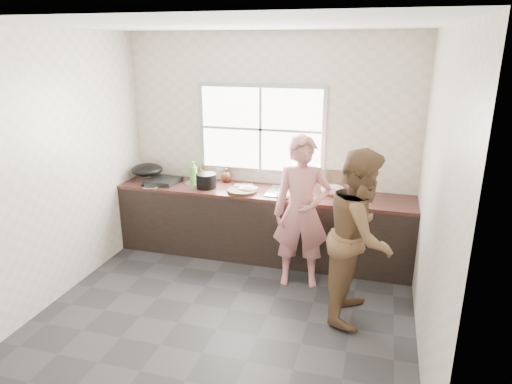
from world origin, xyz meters
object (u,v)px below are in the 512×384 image
(woman, at_px, (302,217))
(bowl_mince, at_px, (248,189))
(pot_lid_right, at_px, (194,183))
(dish_rack, at_px, (334,179))
(glass_jar, at_px, (209,180))
(pot_lid_left, at_px, (151,186))
(plate_food, at_px, (206,183))
(bottle_green, at_px, (194,171))
(bottle_brown_tall, at_px, (200,173))
(bottle_brown_short, at_px, (226,176))
(person_side, at_px, (360,236))
(wok, at_px, (147,170))
(burner, at_px, (164,181))
(black_pot, at_px, (206,181))
(cutting_board, at_px, (242,191))
(bowl_crabs, at_px, (332,191))
(bowl_held, at_px, (283,195))

(woman, bearing_deg, bowl_mince, 137.40)
(pot_lid_right, bearing_deg, dish_rack, 6.19)
(glass_jar, bearing_deg, pot_lid_left, -155.79)
(plate_food, distance_m, bottle_green, 0.24)
(bottle_brown_tall, height_order, bottle_brown_short, bottle_brown_tall)
(person_side, height_order, wok, person_side)
(burner, xyz_separation_m, dish_rack, (2.12, 0.26, 0.12))
(plate_food, relative_size, bottle_brown_tall, 1.30)
(person_side, distance_m, bottle_brown_short, 2.16)
(burner, distance_m, dish_rack, 2.14)
(woman, distance_m, plate_food, 1.48)
(person_side, xyz_separation_m, black_pot, (-1.92, 0.93, 0.11))
(cutting_board, distance_m, dish_rack, 1.11)
(pot_lid_left, bearing_deg, wok, 125.78)
(dish_rack, distance_m, pot_lid_right, 1.76)
(bowl_crabs, relative_size, glass_jar, 2.41)
(glass_jar, height_order, burner, glass_jar)
(bottle_brown_tall, distance_m, dish_rack, 1.72)
(woman, bearing_deg, wok, 154.58)
(bowl_crabs, distance_m, pot_lid_right, 1.73)
(wok, bearing_deg, dish_rack, 4.79)
(cutting_board, distance_m, glass_jar, 0.55)
(burner, bearing_deg, bowl_crabs, 3.75)
(bottle_brown_short, height_order, glass_jar, bottle_brown_short)
(pot_lid_right, bearing_deg, black_pot, -29.47)
(black_pot, bearing_deg, dish_rack, 11.54)
(cutting_board, relative_size, glass_jar, 3.94)
(black_pot, xyz_separation_m, bottle_brown_short, (0.15, 0.31, -0.01))
(pot_lid_left, bearing_deg, pot_lid_right, 27.91)
(dish_rack, bearing_deg, glass_jar, 177.23)
(bottle_brown_tall, xyz_separation_m, dish_rack, (1.72, 0.03, 0.06))
(plate_food, xyz_separation_m, bottle_brown_short, (0.22, 0.16, 0.07))
(burner, bearing_deg, pot_lid_left, -118.11)
(bowl_held, xyz_separation_m, bottle_brown_tall, (-1.19, 0.41, 0.06))
(glass_jar, bearing_deg, plate_food, -153.53)
(pot_lid_right, bearing_deg, bowl_mince, -9.47)
(bottle_green, relative_size, wok, 0.67)
(bottle_green, bearing_deg, bowl_mince, -15.34)
(person_side, xyz_separation_m, dish_rack, (-0.39, 1.24, 0.17))
(black_pot, distance_m, wok, 0.87)
(bowl_held, bearing_deg, woman, -50.90)
(bottle_green, bearing_deg, bottle_brown_tall, 46.75)
(cutting_board, bearing_deg, bowl_mince, 39.33)
(woman, xyz_separation_m, glass_jar, (-1.30, 0.64, 0.13))
(bottle_green, bearing_deg, bowl_crabs, -0.96)
(pot_lid_left, bearing_deg, glass_jar, 24.21)
(black_pot, bearing_deg, bowl_mince, -0.41)
(bottle_green, bearing_deg, glass_jar, -10.93)
(bowl_mince, bearing_deg, burner, 177.46)
(person_side, height_order, bowl_held, person_side)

